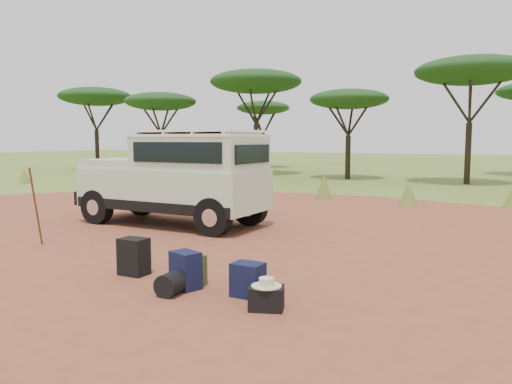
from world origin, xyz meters
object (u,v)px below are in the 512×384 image
at_px(walking_staff, 36,207).
at_px(hard_case, 266,298).
at_px(backpack_olive, 194,270).
at_px(backpack_navy, 186,270).
at_px(duffel_navy, 248,280).
at_px(backpack_black, 134,257).
at_px(safari_vehicle, 178,180).

height_order(walking_staff, hard_case, walking_staff).
distance_m(walking_staff, backpack_olive, 4.40).
distance_m(backpack_navy, backpack_olive, 0.21).
xyz_separation_m(backpack_navy, backpack_olive, (-0.00, 0.21, -0.05)).
distance_m(walking_staff, duffel_navy, 5.35).
distance_m(backpack_black, backpack_olive, 1.15).
bearing_deg(backpack_black, duffel_navy, -4.05).
distance_m(safari_vehicle, duffel_navy, 6.07).
relative_size(backpack_olive, hard_case, 1.04).
xyz_separation_m(walking_staff, backpack_black, (3.15, -0.76, -0.50)).
xyz_separation_m(walking_staff, hard_case, (5.71, -1.26, -0.64)).
bearing_deg(walking_staff, safari_vehicle, 50.14).
relative_size(walking_staff, backpack_navy, 2.99).
bearing_deg(safari_vehicle, duffel_navy, -43.68).
xyz_separation_m(backpack_black, hard_case, (2.56, -0.50, -0.14)).
xyz_separation_m(backpack_black, backpack_navy, (1.15, -0.23, -0.02)).
distance_m(safari_vehicle, backpack_navy, 5.51).
relative_size(safari_vehicle, duffel_navy, 10.52).
height_order(safari_vehicle, walking_staff, safari_vehicle).
height_order(safari_vehicle, duffel_navy, safari_vehicle).
height_order(walking_staff, backpack_olive, walking_staff).
height_order(duffel_navy, hard_case, duffel_navy).
xyz_separation_m(backpack_navy, hard_case, (1.41, -0.27, -0.12)).
bearing_deg(backpack_navy, walking_staff, -173.96).
relative_size(safari_vehicle, backpack_navy, 9.06).
bearing_deg(hard_case, backpack_black, 149.51).
distance_m(backpack_navy, duffel_navy, 0.96).
bearing_deg(walking_staff, backpack_black, -36.80).
height_order(backpack_olive, hard_case, backpack_olive).
bearing_deg(safari_vehicle, backpack_navy, -51.51).
relative_size(backpack_olive, duffel_navy, 0.96).
xyz_separation_m(safari_vehicle, duffel_navy, (4.25, -4.23, -0.90)).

